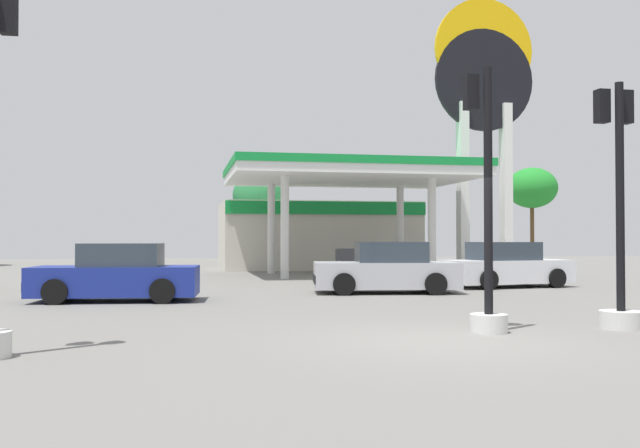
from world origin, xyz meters
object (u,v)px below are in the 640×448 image
(traffic_signal_2, at_px, (486,240))
(tree_2, at_px, (532,188))
(traffic_signal_0, at_px, (619,238))
(car_0, at_px, (117,275))
(car_3, at_px, (507,267))
(station_pole_sign, at_px, (484,98))
(tree_1, at_px, (259,195))
(car_2, at_px, (387,270))

(traffic_signal_2, height_order, tree_2, tree_2)
(traffic_signal_0, height_order, tree_2, tree_2)
(car_0, height_order, traffic_signal_0, traffic_signal_0)
(car_3, bearing_deg, car_0, -166.55)
(traffic_signal_2, bearing_deg, station_pole_sign, 65.76)
(car_3, relative_size, tree_1, 0.79)
(car_0, bearing_deg, tree_2, 44.18)
(car_2, xyz_separation_m, tree_2, (15.29, 20.58, 3.92))
(traffic_signal_2, relative_size, tree_1, 0.83)
(car_3, distance_m, traffic_signal_0, 10.10)
(station_pole_sign, xyz_separation_m, car_3, (-3.12, -8.53, -7.09))
(traffic_signal_2, bearing_deg, tree_1, 91.18)
(car_0, height_order, car_3, car_3)
(car_2, distance_m, traffic_signal_0, 8.38)
(traffic_signal_0, height_order, tree_1, tree_1)
(car_2, distance_m, traffic_signal_2, 8.29)
(car_3, bearing_deg, tree_1, 106.86)
(station_pole_sign, bearing_deg, tree_1, 130.71)
(car_2, bearing_deg, traffic_signal_0, -78.49)
(station_pole_sign, relative_size, car_0, 2.99)
(tree_1, distance_m, tree_2, 16.66)
(car_0, height_order, tree_1, tree_1)
(car_2, relative_size, car_3, 1.01)
(car_2, relative_size, tree_2, 0.72)
(car_2, bearing_deg, car_3, 19.44)
(traffic_signal_2, xyz_separation_m, tree_2, (16.05, 28.78, 3.07))
(traffic_signal_0, bearing_deg, traffic_signal_2, -179.03)
(tree_1, bearing_deg, car_0, -105.05)
(car_3, bearing_deg, traffic_signal_0, -105.42)
(station_pole_sign, bearing_deg, traffic_signal_2, -114.24)
(station_pole_sign, xyz_separation_m, car_2, (-7.46, -10.06, -7.08))
(car_2, xyz_separation_m, traffic_signal_2, (-0.76, -8.21, 0.85))
(car_3, xyz_separation_m, tree_1, (-5.69, 18.77, 3.28))
(car_0, height_order, traffic_signal_2, traffic_signal_2)
(tree_2, bearing_deg, traffic_signal_2, -119.15)
(car_2, height_order, traffic_signal_2, traffic_signal_2)
(station_pole_sign, distance_m, car_0, 19.76)
(car_0, distance_m, traffic_signal_2, 9.50)
(station_pole_sign, distance_m, car_2, 14.39)
(station_pole_sign, distance_m, traffic_signal_0, 20.11)
(traffic_signal_0, relative_size, tree_1, 0.80)
(car_0, bearing_deg, car_3, 13.45)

